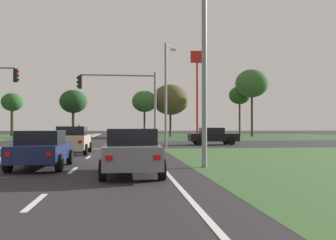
{
  "coord_description": "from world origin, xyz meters",
  "views": [
    {
      "loc": [
        5.42,
        -4.84,
        1.63
      ],
      "look_at": [
        9.73,
        34.07,
        2.25
      ],
      "focal_mm": 41.28,
      "sensor_mm": 36.0,
      "label": 1
    }
  ],
  "objects": [
    {
      "name": "crosswalk_bar_fifth",
      "position": [
        -1.8,
        24.8,
        0.01
      ],
      "size": [
        0.7,
        2.8,
        0.01
      ],
      "primitive_type": "cube",
      "color": "silver",
      "rests_on": "ground"
    },
    {
      "name": "treeline_fifth",
      "position": [
        12.37,
        54.49,
        5.73
      ],
      "size": [
        5.57,
        5.57,
        8.11
      ],
      "color": "#423323",
      "rests_on": "ground"
    },
    {
      "name": "street_lamp_near",
      "position": [
        8.77,
        10.25,
        4.58
      ],
      "size": [
        2.52,
        0.93,
        8.06
      ],
      "color": "gray",
      "rests_on": "ground"
    },
    {
      "name": "crosswalk_bar_seventh",
      "position": [
        0.5,
        24.8,
        0.01
      ],
      "size": [
        0.7,
        2.8,
        0.01
      ],
      "primitive_type": "cube",
      "color": "silver",
      "rests_on": "ground"
    },
    {
      "name": "street_lamp_second",
      "position": [
        8.62,
        24.95,
        4.54
      ],
      "size": [
        1.18,
        1.7,
        8.08
      ],
      "color": "gray",
      "rests_on": "ground"
    },
    {
      "name": "median_island_far",
      "position": [
        0.0,
        55.0,
        0.07
      ],
      "size": [
        1.2,
        36.0,
        0.14
      ],
      "primitive_type": "cube",
      "color": "gray",
      "rests_on": "ground"
    },
    {
      "name": "car_navy_second",
      "position": [
        2.19,
        10.58,
        0.75
      ],
      "size": [
        1.98,
        4.24,
        1.46
      ],
      "color": "#161E47",
      "rests_on": "ground"
    },
    {
      "name": "lane_dash_third",
      "position": [
        3.5,
        15.69,
        0.01
      ],
      "size": [
        0.14,
        2.0,
        0.01
      ],
      "primitive_type": "cube",
      "color": "silver",
      "rests_on": "ground"
    },
    {
      "name": "crosswalk_bar_fourth",
      "position": [
        -2.95,
        24.8,
        0.01
      ],
      "size": [
        0.7,
        2.8,
        0.01
      ],
      "primitive_type": "cube",
      "color": "silver",
      "rests_on": "ground"
    },
    {
      "name": "crosswalk_bar_eighth",
      "position": [
        1.65,
        24.8,
        0.01
      ],
      "size": [
        0.7,
        2.8,
        0.01
      ],
      "primitive_type": "cube",
      "color": "silver",
      "rests_on": "ground"
    },
    {
      "name": "treeline_fourth",
      "position": [
        8.32,
        53.95,
        5.38
      ],
      "size": [
        3.82,
        3.82,
        7.03
      ],
      "color": "#423323",
      "rests_on": "ground"
    },
    {
      "name": "treeline_seventh",
      "position": [
        25.2,
        53.87,
        8.33
      ],
      "size": [
        5.17,
        5.17,
        10.56
      ],
      "color": "#423323",
      "rests_on": "ground"
    },
    {
      "name": "treeline_third",
      "position": [
        -2.47,
        55.07,
        5.35
      ],
      "size": [
        4.16,
        4.16,
        7.16
      ],
      "color": "#423323",
      "rests_on": "ground"
    },
    {
      "name": "grass_verge_far_right",
      "position": [
        25.5,
        54.5,
        0.0
      ],
      "size": [
        35.0,
        35.0,
        0.01
      ],
      "primitive_type": "cube",
      "color": "#2D4C28",
      "rests_on": "ground"
    },
    {
      "name": "traffic_signal_near_right",
      "position": [
        5.46,
        23.4,
        3.91
      ],
      "size": [
        5.78,
        0.32,
        5.58
      ],
      "color": "gray",
      "rests_on": "ground"
    },
    {
      "name": "lane_dash_near",
      "position": [
        3.5,
        3.69,
        0.01
      ],
      "size": [
        0.14,
        2.0,
        0.01
      ],
      "primitive_type": "cube",
      "color": "silver",
      "rests_on": "ground"
    },
    {
      "name": "car_white_fourth",
      "position": [
        -2.25,
        62.87,
        0.81
      ],
      "size": [
        1.94,
        4.37,
        1.58
      ],
      "rotation": [
        0.0,
        0.0,
        3.14
      ],
      "color": "silver",
      "rests_on": "ground"
    },
    {
      "name": "crosswalk_bar_sixth",
      "position": [
        -0.65,
        24.8,
        0.01
      ],
      "size": [
        0.7,
        2.8,
        0.01
      ],
      "primitive_type": "cube",
      "color": "silver",
      "rests_on": "ground"
    },
    {
      "name": "pedestrian_at_median",
      "position": [
        0.05,
        41.35,
        1.21
      ],
      "size": [
        0.34,
        0.34,
        1.76
      ],
      "rotation": [
        0.0,
        0.0,
        3.0
      ],
      "color": "#232833",
      "rests_on": "median_island_far"
    },
    {
      "name": "treeline_second",
      "position": [
        -12.43,
        58.57,
        5.35
      ],
      "size": [
        3.36,
        3.36,
        6.87
      ],
      "color": "#423323",
      "rests_on": "ground"
    },
    {
      "name": "edge_line_right",
      "position": [
        6.85,
        12.0,
        0.01
      ],
      "size": [
        0.14,
        24.0,
        0.01
      ],
      "primitive_type": "cube",
      "color": "silver",
      "rests_on": "ground"
    },
    {
      "name": "car_black_sixth",
      "position": [
        13.02,
        28.16,
        0.77
      ],
      "size": [
        4.3,
        1.98,
        1.5
      ],
      "rotation": [
        0.0,
        0.0,
        -1.57
      ],
      "color": "black",
      "rests_on": "ground"
    },
    {
      "name": "lane_dash_second",
      "position": [
        3.5,
        9.69,
        0.01
      ],
      "size": [
        0.14,
        2.0,
        0.01
      ],
      "primitive_type": "cube",
      "color": "silver",
      "rests_on": "ground"
    },
    {
      "name": "treeline_sixth",
      "position": [
        24.16,
        56.99,
        6.68
      ],
      "size": [
        3.51,
        3.51,
        8.22
      ],
      "color": "#423323",
      "rests_on": "ground"
    },
    {
      "name": "car_grey_fifth",
      "position": [
        5.64,
        8.08,
        0.79
      ],
      "size": [
        1.99,
        4.17,
        1.55
      ],
      "color": "slate",
      "rests_on": "ground"
    },
    {
      "name": "stop_bar_near",
      "position": [
        3.8,
        23.0,
        0.01
      ],
      "size": [
        6.4,
        0.5,
        0.01
      ],
      "primitive_type": "cube",
      "color": "silver",
      "rests_on": "ground"
    },
    {
      "name": "ground_plane",
      "position": [
        0.0,
        30.0,
        0.0
      ],
      "size": [
        200.0,
        200.0,
        0.0
      ],
      "primitive_type": "plane",
      "color": "#282628"
    },
    {
      "name": "car_beige_near",
      "position": [
        2.32,
        18.45,
        0.82
      ],
      "size": [
        1.99,
        4.33,
        1.62
      ],
      "color": "#BCAD8E",
      "rests_on": "ground"
    },
    {
      "name": "fastfood_pole_sign",
      "position": [
        15.12,
        46.66,
        8.62
      ],
      "size": [
        1.8,
        0.4,
        11.84
      ],
      "color": "red",
      "rests_on": "ground"
    }
  ]
}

